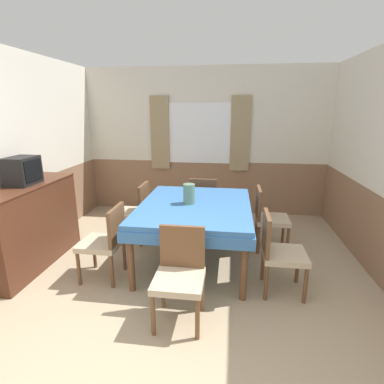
# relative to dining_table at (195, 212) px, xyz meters

# --- Properties ---
(wall_back) EXTENTS (4.71, 0.09, 2.60)m
(wall_back) POSITION_rel_dining_table_xyz_m (-0.08, 1.99, 0.64)
(wall_back) COLOR silver
(wall_back) RESTS_ON ground_plane
(wall_left) EXTENTS (0.05, 4.20, 2.60)m
(wall_left) POSITION_rel_dining_table_xyz_m (-2.25, 0.07, 0.63)
(wall_left) COLOR silver
(wall_left) RESTS_ON ground_plane
(dining_table) EXTENTS (1.36, 1.65, 0.77)m
(dining_table) POSITION_rel_dining_table_xyz_m (0.00, 0.00, 0.00)
(dining_table) COLOR #386BA8
(dining_table) RESTS_ON ground_plane
(chair_left_near) EXTENTS (0.44, 0.44, 0.86)m
(chair_left_near) POSITION_rel_dining_table_xyz_m (-0.94, -0.52, -0.19)
(chair_left_near) COLOR brown
(chair_left_near) RESTS_ON ground_plane
(chair_right_near) EXTENTS (0.44, 0.44, 0.86)m
(chair_right_near) POSITION_rel_dining_table_xyz_m (0.94, -0.52, -0.19)
(chair_right_near) COLOR brown
(chair_right_near) RESTS_ON ground_plane
(chair_right_far) EXTENTS (0.44, 0.44, 0.86)m
(chair_right_far) POSITION_rel_dining_table_xyz_m (0.94, 0.52, -0.19)
(chair_right_far) COLOR brown
(chair_right_far) RESTS_ON ground_plane
(chair_head_near) EXTENTS (0.44, 0.44, 0.86)m
(chair_head_near) POSITION_rel_dining_table_xyz_m (0.00, -1.08, -0.19)
(chair_head_near) COLOR brown
(chair_head_near) RESTS_ON ground_plane
(chair_left_far) EXTENTS (0.44, 0.44, 0.86)m
(chair_left_far) POSITION_rel_dining_table_xyz_m (-0.94, 0.52, -0.19)
(chair_left_far) COLOR brown
(chair_left_far) RESTS_ON ground_plane
(chair_head_window) EXTENTS (0.44, 0.44, 0.86)m
(chair_head_window) POSITION_rel_dining_table_xyz_m (0.00, 1.08, -0.19)
(chair_head_window) COLOR brown
(chair_head_window) RESTS_ON ground_plane
(sideboard) EXTENTS (0.46, 1.46, 1.02)m
(sideboard) POSITION_rel_dining_table_xyz_m (-1.99, -0.33, -0.15)
(sideboard) COLOR #4C2819
(sideboard) RESTS_ON ground_plane
(tv) EXTENTS (0.29, 0.36, 0.33)m
(tv) POSITION_rel_dining_table_xyz_m (-2.00, -0.30, 0.52)
(tv) COLOR black
(tv) RESTS_ON sideboard
(vase) EXTENTS (0.14, 0.14, 0.25)m
(vase) POSITION_rel_dining_table_xyz_m (-0.08, 0.01, 0.22)
(vase) COLOR slate
(vase) RESTS_ON dining_table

